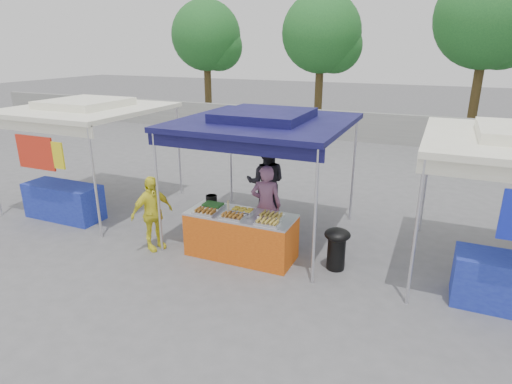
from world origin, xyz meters
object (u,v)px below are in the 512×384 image
at_px(vendor_table, 241,235).
at_px(customer_person, 152,213).
at_px(cooking_pot, 211,198).
at_px(helper_man, 266,183).
at_px(wok_burner, 337,245).
at_px(vendor_woman, 266,205).

relative_size(vendor_table, customer_person, 1.37).
height_order(cooking_pot, helper_man, helper_man).
distance_m(vendor_table, wok_burner, 1.75).
bearing_deg(helper_man, cooking_pot, 50.12).
xyz_separation_m(wok_burner, customer_person, (-3.42, -0.62, 0.28)).
bearing_deg(cooking_pot, vendor_table, -24.03).
xyz_separation_m(vendor_table, customer_person, (-1.68, -0.38, 0.31)).
xyz_separation_m(vendor_woman, customer_person, (-1.90, -1.06, -0.08)).
relative_size(cooking_pot, wok_burner, 0.28).
relative_size(cooking_pot, customer_person, 0.15).
bearing_deg(cooking_pot, helper_man, 66.87).
bearing_deg(customer_person, cooking_pot, -25.63).
xyz_separation_m(cooking_pot, vendor_woman, (1.03, 0.32, -0.10)).
height_order(cooking_pot, wok_burner, cooking_pot).
height_order(vendor_table, cooking_pot, cooking_pot).
bearing_deg(vendor_table, customer_person, -167.14).
distance_m(vendor_table, cooking_pot, 1.01).
relative_size(helper_man, customer_person, 1.24).
height_order(cooking_pot, vendor_woman, vendor_woman).
xyz_separation_m(helper_man, customer_person, (-1.47, -2.13, -0.18)).
bearing_deg(customer_person, vendor_table, -52.99).
distance_m(cooking_pot, vendor_woman, 1.08).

